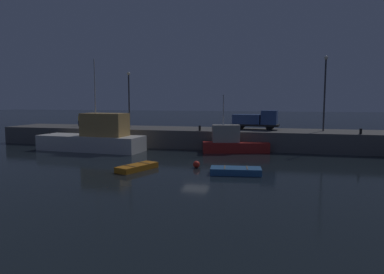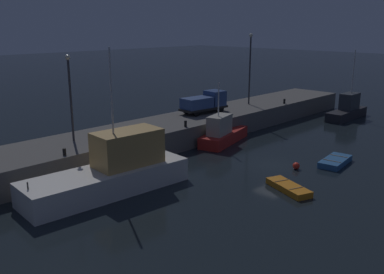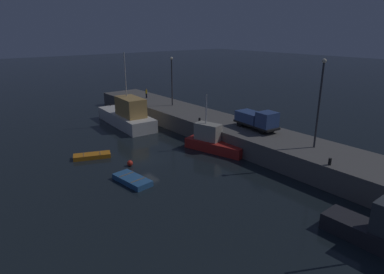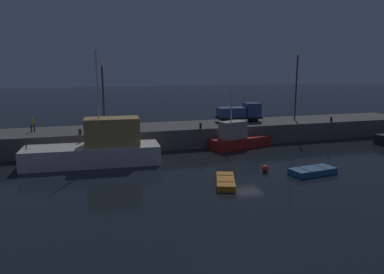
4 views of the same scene
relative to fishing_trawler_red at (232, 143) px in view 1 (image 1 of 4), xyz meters
name	(u,v)px [view 1 (image 1 of 4)]	position (x,y,z in m)	size (l,w,h in m)	color
ground_plane	(196,163)	(-2.52, -8.09, -1.11)	(320.00, 320.00, 0.00)	black
pier_quay	(217,138)	(-2.52, 4.25, 0.05)	(59.42, 7.07, 2.31)	#5B5956
fishing_trawler_red	(232,143)	(0.00, 0.00, 0.00)	(7.95, 4.30, 6.70)	red
fishing_boat_white	(95,138)	(-16.17, -2.86, 0.48)	(13.13, 4.77, 10.88)	silver
dinghy_orange_near	(137,167)	(-6.72, -12.47, -0.86)	(2.76, 4.30, 0.53)	orange
rowboat_white_mid	(236,171)	(1.82, -12.04, -0.84)	(4.33, 2.30, 0.57)	#2D6099
mooring_buoy_near	(196,164)	(-1.93, -10.24, -0.79)	(0.63, 0.63, 0.63)	red
lamp_post_west	(129,95)	(-15.04, 4.67, 5.67)	(0.44, 0.44, 7.61)	#38383D
lamp_post_east	(325,88)	(10.49, 4.52, 6.39)	(0.44, 0.44, 9.00)	#38383D
utility_truck	(256,120)	(2.43, 4.88, 2.45)	(6.13, 2.67, 2.46)	black
dockworker	(79,120)	(-22.82, 4.58, 2.14)	(0.44, 0.33, 1.65)	black
bollard_west	(200,128)	(-4.23, 1.35, 1.52)	(0.28, 0.28, 0.64)	black
bollard_central	(100,126)	(-17.81, 1.36, 1.48)	(0.28, 0.28, 0.57)	black
bollard_east	(361,131)	(14.03, 1.38, 1.52)	(0.28, 0.28, 0.63)	black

